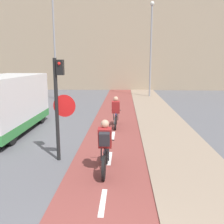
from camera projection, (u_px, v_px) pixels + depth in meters
building_row_background at (121, 36)px, 28.41m from camera, size 60.00×5.20×11.69m
traffic_light_pole at (59, 99)px, 7.38m from camera, size 0.67×0.25×3.11m
street_lamp_far at (54, 37)px, 19.51m from camera, size 0.36×0.36×8.17m
street_lamp_sidewalk at (151, 41)px, 20.89m from camera, size 0.36×0.36×7.85m
cyclist_near at (105, 147)px, 6.77m from camera, size 0.46×1.72×1.48m
cyclist_far at (116, 113)px, 11.52m from camera, size 0.46×1.65×1.45m
van at (6, 105)px, 10.62m from camera, size 2.07×5.20×2.43m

